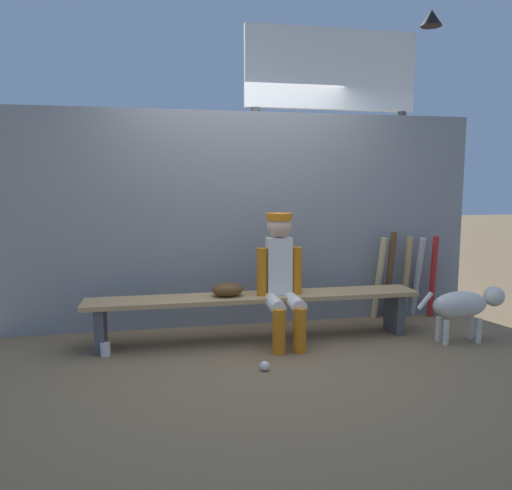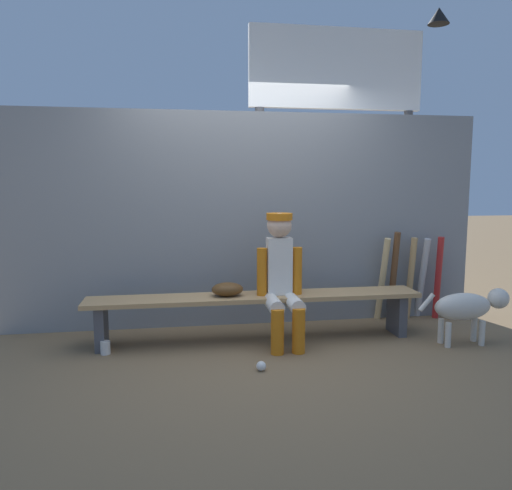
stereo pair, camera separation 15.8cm
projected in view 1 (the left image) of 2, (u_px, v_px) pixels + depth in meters
ground_plane at (256, 340)px, 4.46m from camera, size 30.00×30.00×0.00m
chainlink_fence at (245, 220)px, 4.86m from camera, size 4.72×0.03×2.10m
dugout_bench at (256, 304)px, 4.42m from camera, size 2.99×0.36×0.42m
player_seated at (282, 274)px, 4.32m from camera, size 0.41×0.55×1.15m
baseball_glove at (228, 289)px, 4.35m from camera, size 0.28×0.20×0.12m
bat_wood_natural at (379, 278)px, 5.10m from camera, size 0.09×0.22×0.87m
bat_wood_dark at (390, 275)px, 5.10m from camera, size 0.07×0.18×0.93m
bat_wood_tan at (406, 277)px, 5.17m from camera, size 0.07×0.16×0.86m
bat_aluminum_silver at (418, 277)px, 5.20m from camera, size 0.08×0.25×0.86m
bat_aluminum_red at (433, 277)px, 5.19m from camera, size 0.07×0.13×0.87m
baseball at (265, 366)px, 3.74m from camera, size 0.07×0.07×0.07m
cup_on_ground at (105, 350)px, 4.05m from camera, size 0.08×0.08×0.11m
cup_on_bench at (268, 287)px, 4.50m from camera, size 0.08×0.08×0.11m
scoreboard at (336, 99)px, 5.59m from camera, size 2.26×0.27×3.36m
dog at (465, 305)px, 4.39m from camera, size 0.84×0.20×0.49m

